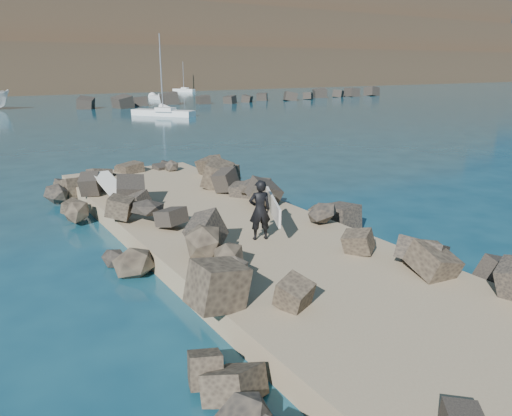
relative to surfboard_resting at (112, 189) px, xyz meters
The scene contains 10 objects.
ground 5.92m from the surfboard_resting, 66.43° to the right, with size 800.00×800.00×0.00m, color #0F384C.
jetty 7.73m from the surfboard_resting, 72.39° to the right, with size 6.00×26.00×0.60m, color #8C7759.
riprap_left 6.88m from the surfboard_resting, 94.77° to the right, with size 2.60×22.00×1.00m, color black.
riprap_right 8.63m from the surfboard_resting, 52.59° to the right, with size 2.60×22.00×1.00m, color black.
breakwater_secondary 62.13m from the surfboard_resting, 53.07° to the left, with size 52.00×4.00×1.20m, color black.
surfboard_resting is the anchor object (origin of this frame).
surfer_with_board 6.95m from the surfboard_resting, 69.55° to the right, with size 1.28×2.01×1.75m.
sailboat_c 38.85m from the surfboard_resting, 65.45° to the left, with size 5.68×6.93×8.88m.
sailboat_d 66.23m from the surfboard_resting, 66.75° to the left, with size 1.82×6.93×8.30m.
sailboat_f 90.80m from the surfboard_resting, 64.30° to the left, with size 3.51×4.97×6.35m.
Camera 1 is at (-7.28, -12.66, 5.44)m, focal length 35.00 mm.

